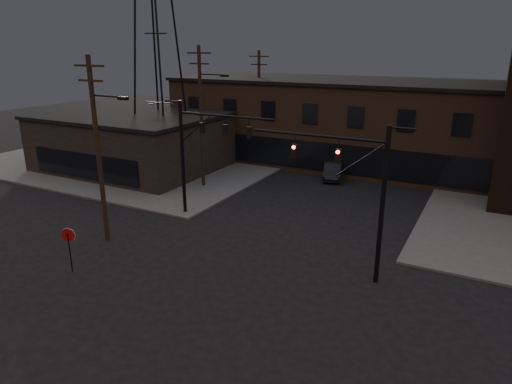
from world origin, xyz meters
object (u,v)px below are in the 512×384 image
traffic_signal_near (360,186)px  car_crossing (333,171)px  traffic_signal_far (197,146)px  stop_sign (69,240)px

traffic_signal_near → car_crossing: 18.92m
traffic_signal_far → car_crossing: size_ratio=1.84×
traffic_signal_far → car_crossing: bearing=69.5°
traffic_signal_near → stop_sign: size_ratio=3.23×
traffic_signal_near → car_crossing: (-7.01, 17.06, -4.22)m
stop_sign → car_crossing: (6.35, 23.54, -1.13)m
traffic_signal_far → traffic_signal_near: bearing=-16.2°
traffic_signal_near → stop_sign: (-13.36, -6.49, -3.09)m
stop_sign → car_crossing: stop_sign is taller
traffic_signal_far → car_crossing: traffic_signal_far is taller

